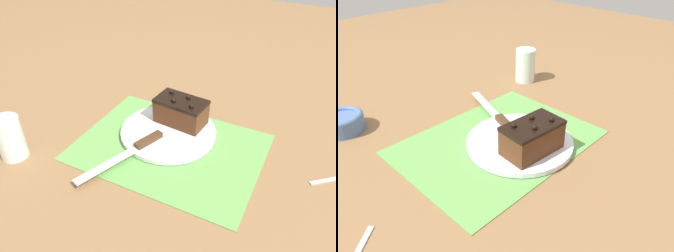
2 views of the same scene
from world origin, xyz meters
TOP-DOWN VIEW (x-y plane):
  - ground_plane at (0.00, 0.00)m, footprint 3.00×3.00m
  - placemat_woven at (0.00, 0.00)m, footprint 0.46×0.34m
  - cake_plate at (0.03, -0.05)m, footprint 0.25×0.25m
  - chocolate_cake at (0.01, -0.10)m, footprint 0.14×0.09m
  - serving_knife at (0.06, 0.06)m, footprint 0.11×0.24m
  - drinking_glass at (0.33, 0.20)m, footprint 0.07×0.07m

SIDE VIEW (x-z plane):
  - ground_plane at x=0.00m, z-range 0.00..0.00m
  - placemat_woven at x=0.00m, z-range 0.00..0.00m
  - cake_plate at x=0.03m, z-range 0.00..0.02m
  - serving_knife at x=0.06m, z-range 0.01..0.03m
  - chocolate_cake at x=0.01m, z-range 0.01..0.09m
  - drinking_glass at x=0.33m, z-range 0.00..0.11m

